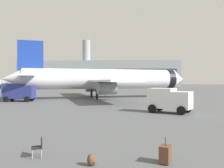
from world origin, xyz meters
name	(u,v)px	position (x,y,z in m)	size (l,w,h in m)	color
airplane_at_gate	(103,79)	(-4.85, 43.10, 3.66)	(34.52, 31.61, 10.50)	white
service_truck	(19,92)	(-17.77, 34.82, 1.61)	(4.91, 2.75, 2.90)	navy
cargo_van	(169,99)	(4.46, 22.55, 1.45)	(4.82, 3.92, 2.60)	white
safety_cone_near	(105,93)	(-5.67, 54.46, 0.31)	(0.44, 0.44, 0.63)	#F2590C
safety_cone_far	(106,95)	(-4.64, 45.76, 0.37)	(0.44, 0.44, 0.76)	#F2590C
safety_cone_outer	(92,95)	(-7.83, 48.09, 0.34)	(0.44, 0.44, 0.70)	#F2590C
rolling_suitcase	(165,154)	(1.79, 6.70, 0.39)	(0.61, 0.74, 1.10)	brown
traveller_backpack	(91,160)	(-1.24, 6.19, 0.23)	(0.36, 0.40, 0.48)	brown
gate_chair	(38,146)	(-3.79, 7.09, 0.50)	(0.63, 0.63, 0.86)	black
terminal_building	(98,74)	(-17.57, 133.59, 7.20)	(89.11, 16.32, 26.11)	gray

